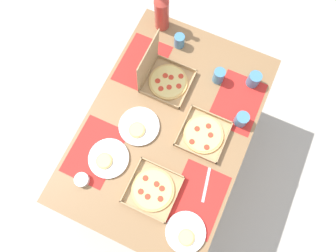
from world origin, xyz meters
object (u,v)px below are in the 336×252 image
object	(u,v)px
plate_near_right	(108,159)
cup_red	(241,119)
pizza_box_center	(203,134)
soda_bottle	(162,12)
pizza_box_edge_far	(164,78)
pizza_box_corner_right	(153,190)
plate_far_right	(139,127)
cup_dark	(254,79)
cup_clear_left	(179,41)
plate_middle	(186,233)
condiment_bowl	(82,180)
cup_spare	(219,76)

from	to	relation	value
plate_near_right	cup_red	size ratio (longest dim) A/B	2.66
pizza_box_center	soda_bottle	world-z (taller)	soda_bottle
pizza_box_edge_far	cup_red	world-z (taller)	pizza_box_edge_far
pizza_box_corner_right	cup_red	bearing A→B (deg)	-27.55
plate_far_right	cup_red	bearing A→B (deg)	-62.22
pizza_box_corner_right	soda_bottle	size ratio (longest dim) A/B	0.81
plate_far_right	cup_dark	world-z (taller)	cup_dark
cup_dark	pizza_box_center	bearing A→B (deg)	161.40
cup_red	cup_clear_left	bearing A→B (deg)	58.73
plate_middle	plate_near_right	distance (m)	0.57
condiment_bowl	cup_clear_left	bearing A→B (deg)	-7.83
pizza_box_center	cup_clear_left	world-z (taller)	cup_clear_left
plate_far_right	plate_middle	size ratio (longest dim) A/B	1.11
plate_near_right	cup_clear_left	distance (m)	0.83
pizza_box_edge_far	cup_dark	size ratio (longest dim) A/B	3.28
soda_bottle	pizza_box_center	bearing A→B (deg)	-137.40
pizza_box_edge_far	plate_far_right	world-z (taller)	pizza_box_edge_far
plate_middle	cup_clear_left	size ratio (longest dim) A/B	2.39
soda_bottle	cup_red	size ratio (longest dim) A/B	3.79
cup_dark	plate_middle	bearing A→B (deg)	178.55
pizza_box_corner_right	cup_red	distance (m)	0.63
pizza_box_center	plate_near_right	xyz separation A→B (m)	(-0.35, 0.43, -0.00)
plate_middle	cup_spare	xyz separation A→B (m)	(0.88, 0.17, 0.04)
pizza_box_center	plate_near_right	distance (m)	0.55
plate_near_right	cup_spare	size ratio (longest dim) A/B	2.33
cup_red	plate_middle	bearing A→B (deg)	176.29
plate_middle	cup_spare	size ratio (longest dim) A/B	2.17
pizza_box_corner_right	pizza_box_edge_far	xyz separation A→B (m)	(0.61, 0.22, 0.04)
cup_clear_left	plate_near_right	bearing A→B (deg)	175.65
cup_dark	condiment_bowl	bearing A→B (deg)	145.47
pizza_box_center	pizza_box_edge_far	size ratio (longest dim) A/B	0.86
cup_red	condiment_bowl	bearing A→B (deg)	135.38
pizza_box_edge_far	pizza_box_center	bearing A→B (deg)	-121.77
pizza_box_edge_far	soda_bottle	distance (m)	0.40
pizza_box_edge_far	cup_red	bearing A→B (deg)	-95.85
plate_near_right	cup_clear_left	bearing A→B (deg)	-4.35
pizza_box_edge_far	plate_near_right	size ratio (longest dim) A/B	1.33
plate_far_right	soda_bottle	bearing A→B (deg)	13.87
plate_far_right	cup_clear_left	size ratio (longest dim) A/B	2.66
cup_red	pizza_box_corner_right	bearing A→B (deg)	152.45
plate_far_right	cup_dark	xyz separation A→B (m)	(0.53, -0.50, 0.04)
pizza_box_edge_far	plate_far_right	xyz separation A→B (m)	(-0.32, 0.01, -0.04)
pizza_box_center	pizza_box_edge_far	world-z (taller)	pizza_box_edge_far
cup_clear_left	condiment_bowl	size ratio (longest dim) A/B	1.13
cup_dark	cup_red	bearing A→B (deg)	-175.52
plate_near_right	pizza_box_center	bearing A→B (deg)	-50.81
cup_red	cup_spare	size ratio (longest dim) A/B	0.88
plate_far_right	cup_dark	bearing A→B (deg)	-42.91
cup_spare	cup_dark	size ratio (longest dim) A/B	1.06
pizza_box_corner_right	cup_clear_left	distance (m)	0.91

